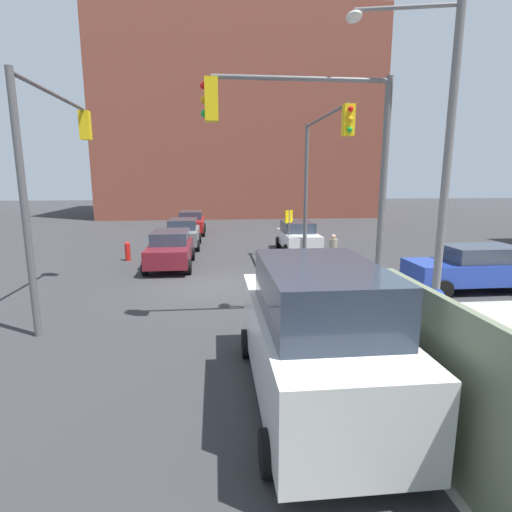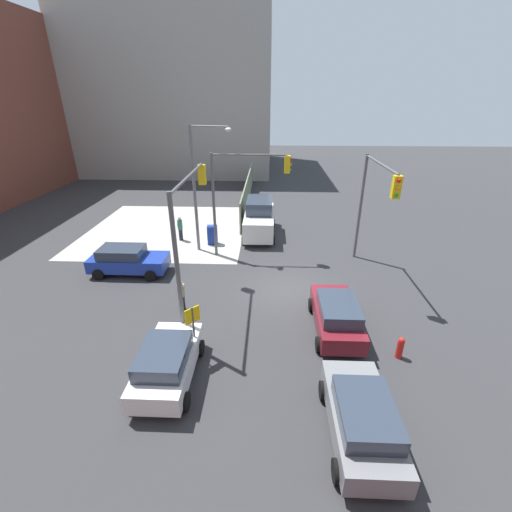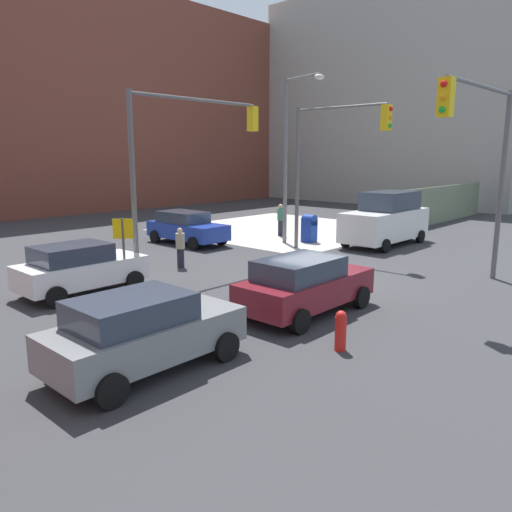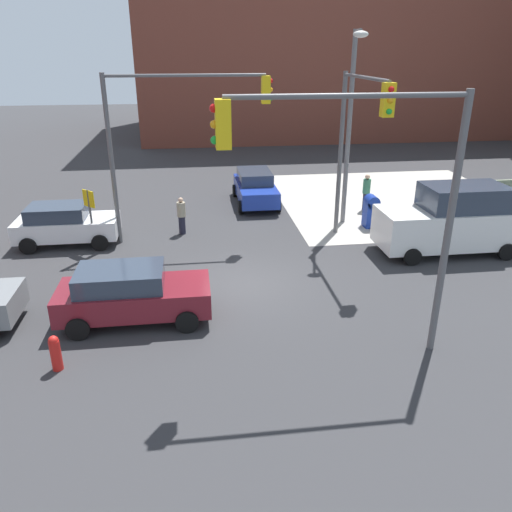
% 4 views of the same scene
% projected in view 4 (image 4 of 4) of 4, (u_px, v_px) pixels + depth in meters
% --- Properties ---
extents(ground_plane, '(120.00, 120.00, 0.00)m').
position_uv_depth(ground_plane, '(242.00, 284.00, 16.72)').
color(ground_plane, '#333335').
extents(sidewalk_corner, '(12.00, 12.00, 0.01)m').
position_uv_depth(sidewalk_corner, '(395.00, 199.00, 26.04)').
color(sidewalk_corner, '#ADA89E').
rests_on(sidewalk_corner, ground).
extents(building_warehouse_north, '(32.00, 18.00, 17.27)m').
position_uv_depth(building_warehouse_north, '(318.00, 32.00, 45.80)').
color(building_warehouse_north, brown).
rests_on(building_warehouse_north, ground).
extents(traffic_signal_nw_corner, '(6.29, 0.36, 6.50)m').
position_uv_depth(traffic_signal_nw_corner, '(174.00, 123.00, 18.78)').
color(traffic_signal_nw_corner, '#59595B').
rests_on(traffic_signal_nw_corner, ground).
extents(traffic_signal_se_corner, '(5.68, 0.36, 6.50)m').
position_uv_depth(traffic_signal_se_corner, '(365.00, 177.00, 11.09)').
color(traffic_signal_se_corner, '#59595B').
rests_on(traffic_signal_se_corner, ground).
extents(traffic_signal_ne_corner, '(0.36, 4.80, 6.50)m').
position_uv_depth(traffic_signal_ne_corner, '(357.00, 129.00, 17.96)').
color(traffic_signal_ne_corner, '#59595B').
rests_on(traffic_signal_ne_corner, ground).
extents(street_lamp_corner, '(0.95, 2.61, 8.00)m').
position_uv_depth(street_lamp_corner, '(350.00, 116.00, 20.50)').
color(street_lamp_corner, slate).
rests_on(street_lamp_corner, ground).
extents(warning_sign_two_way, '(0.48, 0.48, 2.40)m').
position_uv_depth(warning_sign_two_way, '(90.00, 209.00, 18.95)').
color(warning_sign_two_way, '#4C4C4C').
rests_on(warning_sign_two_way, ground).
extents(mailbox_blue, '(0.56, 0.64, 1.43)m').
position_uv_depth(mailbox_blue, '(371.00, 210.00, 21.75)').
color(mailbox_blue, navy).
rests_on(mailbox_blue, ground).
extents(fire_hydrant, '(0.26, 0.26, 0.94)m').
position_uv_depth(fire_hydrant, '(55.00, 352.00, 12.08)').
color(fire_hydrant, red).
rests_on(fire_hydrant, ground).
extents(hatchback_blue, '(2.02, 4.39, 1.62)m').
position_uv_depth(hatchback_blue, '(255.00, 187.00, 25.05)').
color(hatchback_blue, '#1E389E').
rests_on(hatchback_blue, ground).
extents(hatchback_maroon, '(4.29, 2.02, 1.62)m').
position_uv_depth(hatchback_maroon, '(131.00, 293.00, 14.20)').
color(hatchback_maroon, maroon).
rests_on(hatchback_maroon, ground).
extents(coupe_white, '(3.92, 2.02, 1.62)m').
position_uv_depth(coupe_white, '(65.00, 224.00, 19.81)').
color(coupe_white, white).
rests_on(coupe_white, ground).
extents(van_white_delivery, '(5.40, 2.32, 2.62)m').
position_uv_depth(van_white_delivery, '(452.00, 220.00, 18.87)').
color(van_white_delivery, white).
rests_on(van_white_delivery, ground).
extents(pedestrian_crossing, '(0.36, 0.36, 1.59)m').
position_uv_depth(pedestrian_crossing, '(182.00, 215.00, 20.91)').
color(pedestrian_crossing, '#9E937A').
rests_on(pedestrian_crossing, ground).
extents(pedestrian_waiting, '(0.36, 0.36, 1.77)m').
position_uv_depth(pedestrian_waiting, '(366.00, 192.00, 23.96)').
color(pedestrian_waiting, '#2D664C').
rests_on(pedestrian_waiting, ground).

